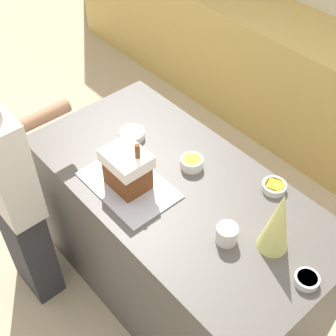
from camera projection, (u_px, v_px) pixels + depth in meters
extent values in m
plane|color=#C6B28E|center=(176.00, 287.00, 2.90)|extent=(12.00, 12.00, 0.00)
cube|color=#514C47|center=(178.00, 243.00, 2.57)|extent=(1.62, 0.81, 0.92)
cube|color=#B2B2BC|center=(129.00, 185.00, 2.24)|extent=(0.47, 0.31, 0.01)
cube|color=brown|center=(128.00, 174.00, 2.19)|extent=(0.19, 0.15, 0.14)
cube|color=white|center=(126.00, 159.00, 2.12)|extent=(0.21, 0.17, 0.06)
cylinder|color=brown|center=(137.00, 151.00, 2.05)|extent=(0.02, 0.02, 0.07)
cone|color=#DBD675|center=(278.00, 222.00, 1.88)|extent=(0.13, 0.13, 0.33)
cylinder|color=white|center=(192.00, 163.00, 2.31)|extent=(0.11, 0.11, 0.05)
cylinder|color=yellow|center=(192.00, 160.00, 2.30)|extent=(0.09, 0.09, 0.01)
cylinder|color=silver|center=(307.00, 280.00, 1.86)|extent=(0.10, 0.10, 0.04)
cylinder|color=#4770DB|center=(307.00, 278.00, 1.85)|extent=(0.08, 0.08, 0.01)
cylinder|color=white|center=(132.00, 134.00, 2.48)|extent=(0.13, 0.13, 0.04)
cylinder|color=white|center=(132.00, 132.00, 2.47)|extent=(0.11, 0.11, 0.01)
cylinder|color=silver|center=(274.00, 187.00, 2.21)|extent=(0.12, 0.12, 0.04)
cylinder|color=yellow|center=(275.00, 185.00, 2.20)|extent=(0.10, 0.10, 0.01)
cylinder|color=white|center=(227.00, 234.00, 1.99)|extent=(0.09, 0.09, 0.09)
cube|color=#333338|center=(29.00, 245.00, 2.67)|extent=(0.31, 0.17, 0.74)
cylinder|color=#996B4C|center=(31.00, 122.00, 2.20)|extent=(0.07, 0.40, 0.07)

